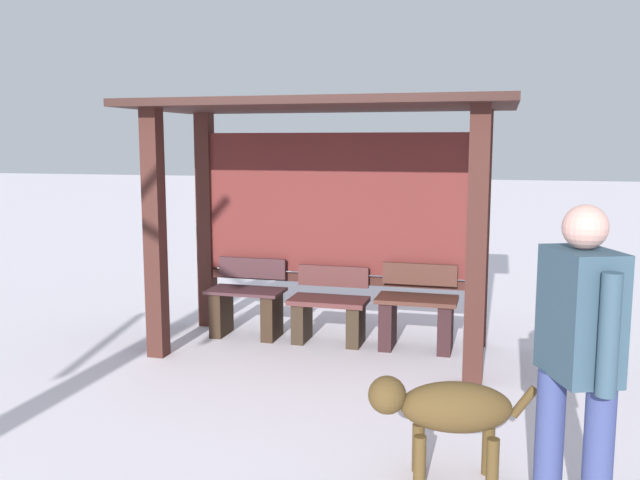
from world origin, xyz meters
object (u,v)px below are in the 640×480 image
at_px(bench_left_inside, 247,305).
at_px(person_walking, 579,346).
at_px(bench_right_inside, 417,315).
at_px(bench_center_inside, 329,312).
at_px(dog, 445,409).
at_px(bus_shelter, 328,172).

relative_size(bench_left_inside, person_walking, 0.47).
distance_m(bench_left_inside, bench_right_inside, 1.65).
height_order(bench_center_inside, dog, bench_center_inside).
relative_size(bench_left_inside, bench_center_inside, 1.03).
height_order(bench_left_inside, bench_right_inside, bench_right_inside).
distance_m(bus_shelter, bench_right_inside, 1.53).
bearing_deg(dog, bench_left_inside, 130.93).
height_order(bus_shelter, bench_left_inside, bus_shelter).
height_order(person_walking, dog, person_walking).
bearing_deg(bench_left_inside, person_walking, -45.30).
xyz_separation_m(bench_left_inside, dog, (2.10, -2.42, 0.10)).
relative_size(bus_shelter, bench_center_inside, 4.51).
bearing_deg(dog, bus_shelter, 118.45).
relative_size(bench_center_inside, person_walking, 0.45).
bearing_deg(bench_left_inside, bus_shelter, -4.84).
bearing_deg(bench_left_inside, dog, -49.07).
height_order(bus_shelter, bench_right_inside, bus_shelter).
bearing_deg(dog, person_walking, -28.49).
bearing_deg(bench_right_inside, person_walking, -68.55).
xyz_separation_m(bus_shelter, bench_left_inside, (-0.83, 0.07, -1.30)).
relative_size(bus_shelter, bench_right_inside, 4.28).
bearing_deg(person_walking, bench_right_inside, 111.45).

